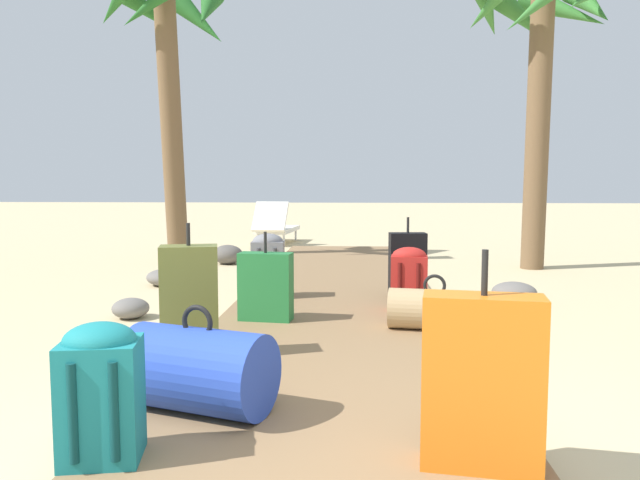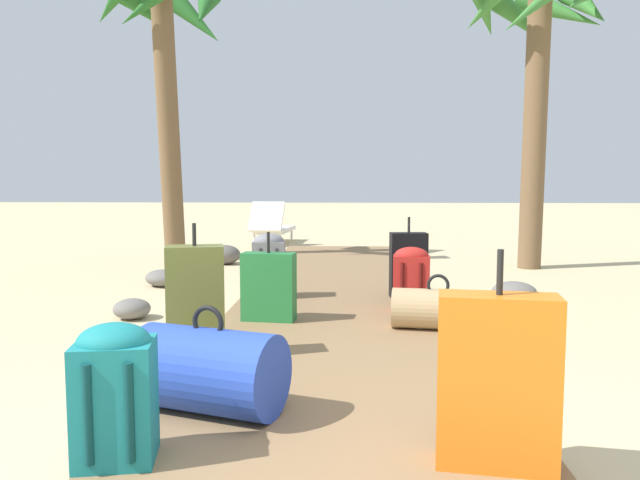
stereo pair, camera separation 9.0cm
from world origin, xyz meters
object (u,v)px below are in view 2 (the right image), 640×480
backpack_teal (115,389)px  lounge_chair (272,227)px  suitcase_olive (196,302)px  palm_tree_far_right (539,31)px  suitcase_black (408,265)px  backpack_grey (269,264)px  duffel_bag_blue (209,370)px  duffel_bag_tan (438,309)px  suitcase_orange (497,381)px  palm_tree_far_left (165,44)px  suitcase_green (269,287)px  backpack_red (411,277)px

backpack_teal → lounge_chair: size_ratio=0.34×
suitcase_olive → palm_tree_far_right: bearing=53.6°
suitcase_black → backpack_grey: size_ratio=1.25×
backpack_grey → duffel_bag_blue: 2.83m
suitcase_black → duffel_bag_tan: bearing=-85.6°
suitcase_black → palm_tree_far_right: 4.15m
backpack_grey → suitcase_orange: bearing=-68.7°
suitcase_olive → suitcase_black: bearing=54.0°
suitcase_black → suitcase_olive: bearing=-126.0°
suitcase_black → backpack_grey: suitcase_black is taller
backpack_teal → palm_tree_far_right: 7.33m
duffel_bag_blue → palm_tree_far_left: bearing=108.3°
palm_tree_far_right → suitcase_green: bearing=-130.9°
duffel_bag_blue → palm_tree_far_right: size_ratio=0.19×
suitcase_black → palm_tree_far_left: size_ratio=0.18×
suitcase_black → backpack_grey: 1.30m
backpack_red → backpack_teal: size_ratio=1.00×
suitcase_orange → duffel_bag_blue: (-1.21, 0.49, -0.13)m
suitcase_black → duffel_bag_tan: size_ratio=1.08×
suitcase_olive → suitcase_green: bearing=73.4°
suitcase_black → suitcase_olive: 2.53m
suitcase_olive → backpack_red: suitcase_olive is taller
suitcase_orange → suitcase_green: 2.66m
suitcase_green → suitcase_olive: bearing=-106.6°
suitcase_green → suitcase_black: bearing=40.7°
backpack_teal → duffel_bag_blue: (0.24, 0.52, -0.08)m
suitcase_orange → palm_tree_far_left: (-3.13, 6.31, 2.66)m
suitcase_orange → lounge_chair: bearing=102.4°
suitcase_black → lounge_chair: (-2.00, 5.66, -0.06)m
palm_tree_far_right → duffel_bag_tan: bearing=-115.4°
suitcase_orange → backpack_teal: size_ratio=1.53×
suitcase_orange → palm_tree_far_left: 7.53m
palm_tree_far_left → suitcase_olive: bearing=-71.6°
suitcase_orange → suitcase_green: bearing=116.3°
duffel_bag_blue → palm_tree_far_right: bearing=60.4°
suitcase_green → palm_tree_far_left: bearing=116.5°
suitcase_black → palm_tree_far_right: size_ratio=0.19×
duffel_bag_tan → lounge_chair: size_ratio=0.44×
palm_tree_far_left → lounge_chair: bearing=67.6°
palm_tree_far_left → palm_tree_far_right: palm_tree_far_left is taller
suitcase_orange → duffel_bag_blue: 1.31m
duffel_bag_tan → palm_tree_far_left: palm_tree_far_left is taller
duffel_bag_tan → suitcase_olive: size_ratio=0.84×
suitcase_green → duffel_bag_blue: bearing=-90.9°
duffel_bag_tan → duffel_bag_blue: duffel_bag_blue is taller
duffel_bag_tan → backpack_red: size_ratio=1.29×
backpack_grey → duffel_bag_blue: backpack_grey is taller
palm_tree_far_left → palm_tree_far_right: 5.03m
backpack_grey → backpack_red: size_ratio=1.12×
backpack_teal → duffel_bag_tan: bearing=54.7°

